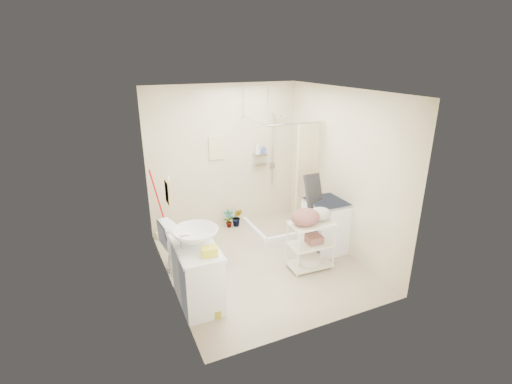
% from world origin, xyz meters
% --- Properties ---
extents(floor, '(3.20, 3.20, 0.00)m').
position_xyz_m(floor, '(0.00, 0.00, 0.00)').
color(floor, tan).
rests_on(floor, ground).
extents(ceiling, '(2.80, 3.20, 0.04)m').
position_xyz_m(ceiling, '(0.00, 0.00, 2.60)').
color(ceiling, silver).
rests_on(ceiling, ground).
extents(wall_back, '(2.80, 0.04, 2.60)m').
position_xyz_m(wall_back, '(0.00, 1.60, 1.30)').
color(wall_back, beige).
rests_on(wall_back, ground).
extents(wall_front, '(2.80, 0.04, 2.60)m').
position_xyz_m(wall_front, '(0.00, -1.60, 1.30)').
color(wall_front, beige).
rests_on(wall_front, ground).
extents(wall_left, '(0.04, 3.20, 2.60)m').
position_xyz_m(wall_left, '(-1.40, 0.00, 1.30)').
color(wall_left, beige).
rests_on(wall_left, ground).
extents(wall_right, '(0.04, 3.20, 2.60)m').
position_xyz_m(wall_right, '(1.40, 0.00, 1.30)').
color(wall_right, beige).
rests_on(wall_right, ground).
extents(vanity, '(0.53, 0.93, 0.81)m').
position_xyz_m(vanity, '(-1.16, -0.53, 0.40)').
color(vanity, white).
rests_on(vanity, ground).
extents(sink, '(0.74, 0.74, 0.20)m').
position_xyz_m(sink, '(-1.13, -0.46, 0.91)').
color(sink, white).
rests_on(sink, vanity).
extents(counter_basket, '(0.20, 0.17, 0.10)m').
position_xyz_m(counter_basket, '(-1.06, -0.81, 0.86)').
color(counter_basket, yellow).
rests_on(counter_basket, vanity).
extents(floor_basket, '(0.32, 0.27, 0.15)m').
position_xyz_m(floor_basket, '(-1.08, -0.90, 0.08)').
color(floor_basket, gold).
rests_on(floor_basket, ground).
extents(toilet, '(0.82, 0.52, 0.80)m').
position_xyz_m(toilet, '(-1.04, 0.38, 0.40)').
color(toilet, white).
rests_on(toilet, ground).
extents(mop, '(0.15, 0.15, 1.30)m').
position_xyz_m(mop, '(-1.29, 1.47, 0.65)').
color(mop, red).
rests_on(mop, ground).
extents(potted_plant_a, '(0.19, 0.14, 0.35)m').
position_xyz_m(potted_plant_a, '(-0.03, 1.40, 0.18)').
color(potted_plant_a, brown).
rests_on(potted_plant_a, ground).
extents(potted_plant_b, '(0.25, 0.23, 0.36)m').
position_xyz_m(potted_plant_b, '(0.14, 1.38, 0.18)').
color(potted_plant_b, brown).
rests_on(potted_plant_b, ground).
extents(hanging_towel, '(0.28, 0.03, 0.42)m').
position_xyz_m(hanging_towel, '(-0.15, 1.58, 1.50)').
color(hanging_towel, beige).
rests_on(hanging_towel, wall_back).
extents(towel_ring, '(0.04, 0.22, 0.34)m').
position_xyz_m(towel_ring, '(-1.38, -0.20, 1.47)').
color(towel_ring, '#D7C387').
rests_on(towel_ring, wall_left).
extents(tp_holder, '(0.08, 0.12, 0.14)m').
position_xyz_m(tp_holder, '(-1.36, 0.05, 0.72)').
color(tp_holder, white).
rests_on(tp_holder, wall_left).
extents(shower, '(1.10, 1.10, 2.10)m').
position_xyz_m(shower, '(0.85, 1.05, 1.05)').
color(shower, white).
rests_on(shower, ground).
extents(shampoo_bottle_a, '(0.11, 0.11, 0.23)m').
position_xyz_m(shampoo_bottle_a, '(0.62, 1.51, 1.43)').
color(shampoo_bottle_a, silver).
rests_on(shampoo_bottle_a, shower).
extents(shampoo_bottle_b, '(0.08, 0.08, 0.15)m').
position_xyz_m(shampoo_bottle_b, '(0.75, 1.51, 1.39)').
color(shampoo_bottle_b, '#3C4FA2').
rests_on(shampoo_bottle_b, shower).
extents(washing_machine, '(0.60, 0.62, 0.87)m').
position_xyz_m(washing_machine, '(1.14, -0.04, 0.43)').
color(washing_machine, white).
rests_on(washing_machine, ground).
extents(laundry_rack, '(0.66, 0.40, 0.89)m').
position_xyz_m(laundry_rack, '(0.61, -0.42, 0.45)').
color(laundry_rack, beige).
rests_on(laundry_rack, ground).
extents(ironing_board, '(0.40, 0.25, 1.35)m').
position_xyz_m(ironing_board, '(0.93, -0.07, 0.68)').
color(ironing_board, black).
rests_on(ironing_board, ground).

